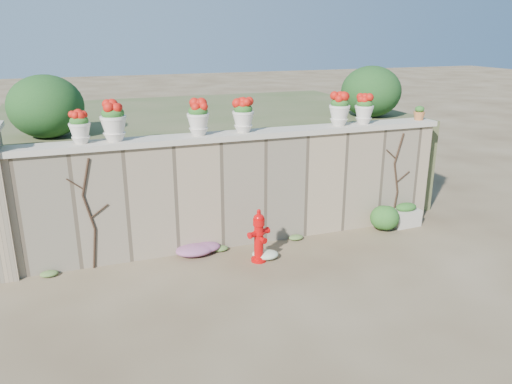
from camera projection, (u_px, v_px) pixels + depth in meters
name	position (u px, v px, depth m)	size (l,w,h in m)	color
ground	(277.00, 284.00, 7.89)	(80.00, 80.00, 0.00)	brown
stone_wall	(241.00, 191.00, 9.19)	(8.00, 0.40, 2.00)	gray
wall_cap	(240.00, 135.00, 8.86)	(8.10, 0.52, 0.10)	#B7AB9A
raised_fill	(200.00, 153.00, 12.05)	(9.00, 6.00, 2.00)	#384C23
back_shrub_left	(46.00, 107.00, 8.75)	(1.30, 1.30, 1.10)	#143814
back_shrub_right	(371.00, 92.00, 10.88)	(1.30, 1.30, 1.10)	#143814
vine_left	(90.00, 213.00, 8.13)	(0.60, 0.04, 1.91)	black
vine_right	(397.00, 178.00, 10.04)	(0.60, 0.04, 1.91)	black
fire_hydrant	(259.00, 236.00, 8.54)	(0.41, 0.29, 0.95)	#C50708
planter_box	(405.00, 215.00, 10.19)	(0.60, 0.37, 0.49)	#B7AB9A
green_shrub	(387.00, 216.00, 9.88)	(0.68, 0.61, 0.64)	#1E5119
magenta_clump	(196.00, 247.00, 8.93)	(0.90, 0.60, 0.24)	#C327B0
white_flowers	(266.00, 254.00, 8.73)	(0.51, 0.41, 0.18)	white
urn_pot_0	(80.00, 127.00, 7.90)	(0.34, 0.34, 0.53)	beige
urn_pot_1	(113.00, 121.00, 8.05)	(0.42, 0.42, 0.66)	beige
urn_pot_2	(198.00, 118.00, 8.51)	(0.39, 0.39, 0.60)	beige
urn_pot_3	(243.00, 116.00, 8.77)	(0.38, 0.38, 0.60)	beige
urn_pot_4	(339.00, 109.00, 9.39)	(0.39, 0.39, 0.62)	beige
urn_pot_5	(364.00, 109.00, 9.57)	(0.36, 0.36, 0.56)	beige
terracotta_pot	(419.00, 114.00, 10.03)	(0.23, 0.23, 0.27)	#B36836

